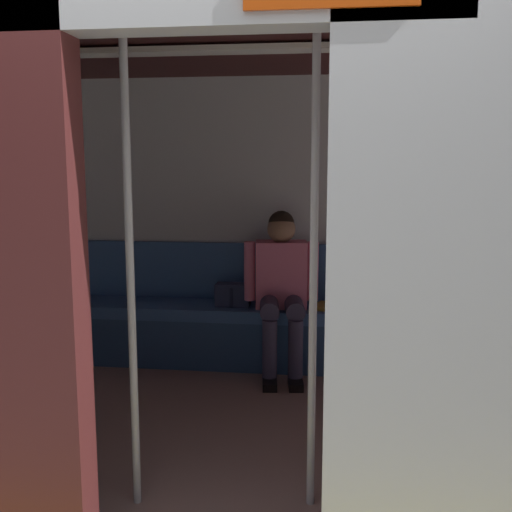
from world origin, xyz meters
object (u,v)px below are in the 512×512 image
(person_seated, at_px, (281,281))
(grab_pole_door, at_px, (130,270))
(bench_seat, at_px, (269,322))
(train_car, at_px, (238,165))
(handbag, at_px, (233,295))
(book, at_px, (325,306))
(grab_pole_far, at_px, (314,271))

(person_seated, bearing_deg, grab_pole_door, 75.32)
(bench_seat, bearing_deg, person_seated, 152.82)
(train_car, bearing_deg, handbag, -78.76)
(person_seated, distance_m, book, 0.39)
(bench_seat, distance_m, book, 0.44)
(handbag, bearing_deg, grab_pole_door, 86.56)
(person_seated, height_order, handbag, person_seated)
(train_car, height_order, handbag, train_car)
(train_car, relative_size, handbag, 24.62)
(person_seated, bearing_deg, handbag, -12.32)
(grab_pole_door, bearing_deg, handbag, -93.44)
(train_car, distance_m, person_seated, 1.35)
(bench_seat, relative_size, grab_pole_far, 1.49)
(grab_pole_far, bearing_deg, train_car, -59.63)
(book, height_order, grab_pole_door, grab_pole_door)
(train_car, bearing_deg, person_seated, -98.58)
(bench_seat, distance_m, grab_pole_door, 2.11)
(bench_seat, relative_size, grab_pole_door, 1.49)
(train_car, xyz_separation_m, person_seated, (-0.16, -1.03, -0.85))
(book, height_order, grab_pole_far, grab_pole_far)
(bench_seat, xyz_separation_m, grab_pole_door, (0.40, 1.94, 0.73))
(grab_pole_far, bearing_deg, bench_seat, -77.95)
(handbag, relative_size, grab_pole_door, 0.12)
(train_car, relative_size, person_seated, 5.35)
(train_car, relative_size, grab_pole_far, 2.94)
(person_seated, distance_m, handbag, 0.41)
(train_car, distance_m, grab_pole_far, 1.00)
(grab_pole_door, bearing_deg, person_seated, -104.68)
(bench_seat, bearing_deg, train_car, 87.07)
(train_car, relative_size, bench_seat, 1.97)
(train_car, distance_m, handbag, 1.50)
(bench_seat, bearing_deg, grab_pole_far, 102.05)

